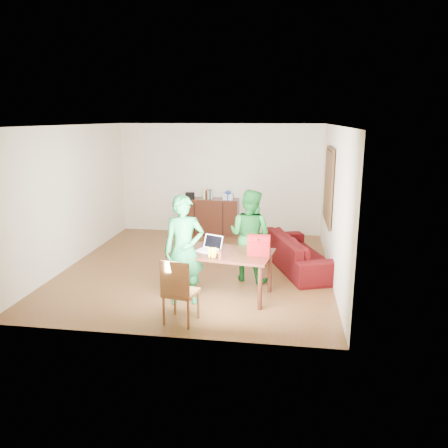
% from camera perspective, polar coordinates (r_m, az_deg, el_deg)
% --- Properties ---
extents(room, '(5.20, 5.70, 2.90)m').
position_cam_1_polar(room, '(8.30, -3.31, 3.10)').
color(room, '#4E2613').
rests_on(room, ground).
extents(table, '(1.70, 1.13, 0.74)m').
position_cam_1_polar(table, '(7.04, -0.24, -4.36)').
color(table, black).
rests_on(table, ground).
extents(chair, '(0.51, 0.49, 0.95)m').
position_cam_1_polar(chair, '(6.29, -5.67, -10.33)').
color(chair, brown).
rests_on(chair, ground).
extents(person_near, '(0.71, 0.57, 1.71)m').
position_cam_1_polar(person_near, '(6.73, -5.24, -3.43)').
color(person_near, '#145C2C').
rests_on(person_near, ground).
extents(person_far, '(0.97, 0.88, 1.64)m').
position_cam_1_polar(person_far, '(7.70, 3.38, -1.49)').
color(person_far, '#145C1E').
rests_on(person_far, ground).
extents(laptop, '(0.41, 0.36, 0.24)m').
position_cam_1_polar(laptop, '(7.02, -2.11, -3.24)').
color(laptop, white).
rests_on(laptop, table).
extents(bananas, '(0.19, 0.13, 0.07)m').
position_cam_1_polar(bananas, '(6.69, -1.55, -4.20)').
color(bananas, gold).
rests_on(bananas, table).
extents(bottle, '(0.06, 0.06, 0.16)m').
position_cam_1_polar(bottle, '(6.61, -0.56, -4.01)').
color(bottle, '#552113').
rests_on(bottle, table).
extents(red_bag, '(0.36, 0.22, 0.26)m').
position_cam_1_polar(red_bag, '(6.85, 4.58, -2.98)').
color(red_bag, maroon).
rests_on(red_bag, table).
extents(sofa, '(1.55, 2.35, 0.64)m').
position_cam_1_polar(sofa, '(8.53, 9.89, -3.64)').
color(sofa, '#380707').
rests_on(sofa, ground).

